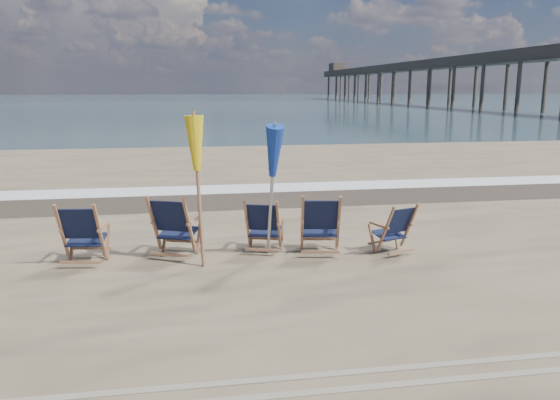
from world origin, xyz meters
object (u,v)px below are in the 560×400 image
(beach_chair_1, at_px, (189,228))
(umbrella_yellow, at_px, (198,152))
(beach_chair_0, at_px, (100,234))
(umbrella_blue, at_px, (271,153))
(beach_chair_4, at_px, (409,227))
(fishing_pier, at_px, (446,76))
(beach_chair_2, at_px, (279,227))
(beach_chair_3, at_px, (339,225))

(beach_chair_1, distance_m, umbrella_yellow, 1.36)
(beach_chair_0, relative_size, umbrella_yellow, 0.45)
(beach_chair_1, xyz_separation_m, umbrella_blue, (1.36, -0.13, 1.23))
(beach_chair_4, xyz_separation_m, fishing_pier, (35.82, 72.40, 4.19))
(umbrella_blue, bearing_deg, beach_chair_1, 174.63)
(beach_chair_0, xyz_separation_m, beach_chair_2, (2.93, 0.16, -0.05))
(beach_chair_1, xyz_separation_m, fishing_pier, (39.59, 72.17, 4.09))
(beach_chair_3, bearing_deg, beach_chair_4, -171.11)
(beach_chair_1, distance_m, beach_chair_3, 2.52)
(beach_chair_3, distance_m, umbrella_yellow, 2.69)
(beach_chair_4, bearing_deg, beach_chair_0, -20.04)
(beach_chair_3, distance_m, umbrella_blue, 1.69)
(umbrella_yellow, bearing_deg, umbrella_blue, 11.49)
(fishing_pier, bearing_deg, umbrella_blue, -117.87)
(beach_chair_4, height_order, umbrella_yellow, umbrella_yellow)
(beach_chair_0, height_order, fishing_pier, fishing_pier)
(beach_chair_1, xyz_separation_m, umbrella_yellow, (0.17, -0.37, 1.30))
(beach_chair_3, xyz_separation_m, fishing_pier, (37.08, 72.37, 4.10))
(umbrella_yellow, bearing_deg, beach_chair_3, 4.17)
(beach_chair_1, bearing_deg, beach_chair_2, -156.79)
(beach_chair_3, xyz_separation_m, beach_chair_4, (1.26, -0.03, -0.09))
(beach_chair_3, relative_size, beach_chair_4, 1.19)
(beach_chair_1, relative_size, umbrella_yellow, 0.47)
(beach_chair_1, bearing_deg, umbrella_blue, -164.62)
(fishing_pier, bearing_deg, beach_chair_4, -116.32)
(beach_chair_0, bearing_deg, umbrella_blue, -173.56)
(beach_chair_2, distance_m, fishing_pier, 81.65)
(beach_chair_0, height_order, beach_chair_4, beach_chair_0)
(umbrella_yellow, bearing_deg, beach_chair_2, 17.92)
(beach_chair_2, relative_size, fishing_pier, 0.01)
(beach_chair_0, xyz_separation_m, fishing_pier, (41.01, 72.26, 4.11))
(beach_chair_2, bearing_deg, beach_chair_0, 21.04)
(beach_chair_1, bearing_deg, umbrella_yellow, 135.88)
(beach_chair_4, relative_size, umbrella_yellow, 0.38)
(beach_chair_3, height_order, umbrella_blue, umbrella_blue)
(beach_chair_2, distance_m, beach_chair_3, 1.03)
(beach_chair_1, height_order, beach_chair_2, beach_chair_1)
(beach_chair_2, xyz_separation_m, umbrella_blue, (-0.16, -0.19, 1.30))
(beach_chair_3, distance_m, fishing_pier, 81.42)
(umbrella_yellow, height_order, fishing_pier, fishing_pier)
(umbrella_yellow, xyz_separation_m, fishing_pier, (39.42, 72.54, 2.79))
(beach_chair_0, bearing_deg, beach_chair_1, -169.10)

